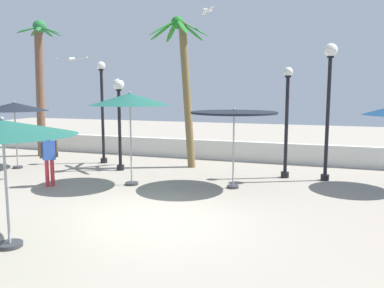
{
  "coord_description": "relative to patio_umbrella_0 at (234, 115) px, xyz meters",
  "views": [
    {
      "loc": [
        3.81,
        -8.11,
        2.97
      ],
      "look_at": [
        0.0,
        2.9,
        1.4
      ],
      "focal_mm": 36.54,
      "sensor_mm": 36.0,
      "label": 1
    }
  ],
  "objects": [
    {
      "name": "lamp_post_3",
      "position": [
        2.69,
        2.03,
        0.78
      ],
      "size": [
        0.44,
        0.44,
        4.51
      ],
      "color": "black",
      "rests_on": "ground_plane"
    },
    {
      "name": "lamp_post_0",
      "position": [
        -6.09,
        2.43,
        0.16
      ],
      "size": [
        0.34,
        0.34,
        4.18
      ],
      "color": "black",
      "rests_on": "ground_plane"
    },
    {
      "name": "patio_umbrella_2",
      "position": [
        -3.0,
        -5.94,
        0.02
      ],
      "size": [
        2.72,
        2.72,
        2.51
      ],
      "color": "#333338",
      "rests_on": "ground_plane"
    },
    {
      "name": "seagull_2",
      "position": [
        -5.6,
        -0.19,
        1.8
      ],
      "size": [
        1.15,
        0.39,
        0.14
      ],
      "color": "white"
    },
    {
      "name": "guest_0",
      "position": [
        -5.52,
        -1.66,
        -1.24
      ],
      "size": [
        0.42,
        0.44,
        1.68
      ],
      "color": "#D8333F",
      "rests_on": "ground_plane"
    },
    {
      "name": "lamp_post_1",
      "position": [
        1.37,
        2.04,
        -0.12
      ],
      "size": [
        0.32,
        0.32,
        3.78
      ],
      "color": "black",
      "rests_on": "ground_plane"
    },
    {
      "name": "patio_umbrella_3",
      "position": [
        -3.16,
        -0.66,
        0.45
      ],
      "size": [
        2.55,
        2.55,
        2.97
      ],
      "color": "#333338",
      "rests_on": "ground_plane"
    },
    {
      "name": "lamp_post_2",
      "position": [
        -4.68,
        1.32,
        0.05
      ],
      "size": [
        0.42,
        0.42,
        3.44
      ],
      "color": "black",
      "rests_on": "ground_plane"
    },
    {
      "name": "patio_umbrella_0",
      "position": [
        0.0,
        0.0,
        0.0
      ],
      "size": [
        2.62,
        2.62,
        2.47
      ],
      "color": "#333338",
      "rests_on": "ground_plane"
    },
    {
      "name": "seagull_0",
      "position": [
        -1.82,
        3.2,
        3.78
      ],
      "size": [
        0.81,
        1.02,
        0.15
      ],
      "color": "white"
    },
    {
      "name": "ground_plane",
      "position": [
        -1.14,
        -3.48,
        -2.26
      ],
      "size": [
        56.0,
        56.0,
        0.0
      ],
      "primitive_type": "plane",
      "color": "#9E9384"
    },
    {
      "name": "patio_umbrella_5",
      "position": [
        -8.65,
        0.33,
        0.11
      ],
      "size": [
        2.51,
        2.51,
        2.61
      ],
      "color": "#333338",
      "rests_on": "ground_plane"
    },
    {
      "name": "palm_tree_1",
      "position": [
        -9.72,
        3.12,
        1.42
      ],
      "size": [
        1.95,
        1.99,
        6.13
      ],
      "color": "brown",
      "rests_on": "ground_plane"
    },
    {
      "name": "boundary_wall",
      "position": [
        -1.14,
        4.8,
        -1.84
      ],
      "size": [
        25.2,
        0.3,
        0.84
      ],
      "primitive_type": "cube",
      "color": "silver",
      "rests_on": "ground_plane"
    },
    {
      "name": "palm_tree_0",
      "position": [
        -2.63,
        2.78,
        1.31
      ],
      "size": [
        2.58,
        2.29,
        5.83
      ],
      "color": "brown",
      "rests_on": "ground_plane"
    }
  ]
}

